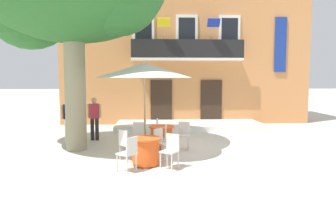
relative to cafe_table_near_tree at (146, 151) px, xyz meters
name	(u,v)px	position (x,y,z in m)	size (l,w,h in m)	color
ground_plane	(183,145)	(1.26, 2.59, -0.39)	(120.00, 120.00, 0.00)	beige
building_facade	(183,55)	(1.92, 9.58, 3.36)	(13.00, 5.09, 7.50)	#CC844C
entrance_step_platform	(189,125)	(1.92, 6.30, -0.27)	(6.93, 2.57, 0.25)	silver
cafe_table_near_tree	(146,151)	(0.00, 0.00, 0.00)	(0.86, 0.86, 0.76)	#EA561E
cafe_chair_near_tree_0	(161,141)	(0.43, 0.62, 0.14)	(0.56, 0.56, 0.91)	silver
cafe_chair_near_tree_1	(126,143)	(-0.58, 0.48, 0.14)	(0.57, 0.57, 0.91)	silver
cafe_chair_near_tree_2	(129,152)	(-0.42, -0.63, 0.14)	(0.56, 0.56, 0.91)	silver
cafe_chair_near_tree_3	(171,149)	(0.67, -0.35, 0.14)	(0.55, 0.55, 0.91)	silver
cafe_table_middle	(162,137)	(0.48, 2.04, 0.00)	(0.86, 0.86, 0.76)	#EA561E
cafe_chair_middle_0	(184,133)	(1.23, 1.96, 0.14)	(0.47, 0.47, 0.91)	silver
cafe_chair_middle_1	(160,129)	(0.45, 2.79, 0.14)	(0.42, 0.42, 0.91)	silver
cafe_chair_middle_2	(139,133)	(-0.27, 2.11, 0.14)	(0.47, 0.47, 0.91)	silver
cafe_chair_middle_3	(162,137)	(0.49, 1.28, 0.14)	(0.43, 0.43, 0.91)	silver
cafe_umbrella	(145,71)	(-0.05, 1.08, 2.22)	(2.90, 2.90, 2.85)	#997A56
pedestrian_near_entrance	(94,116)	(-2.06, 3.56, 0.54)	(0.53, 0.37, 1.64)	#232328
pedestrian_mid_plaza	(69,117)	(-2.95, 3.25, 0.54)	(0.53, 0.40, 1.65)	silver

